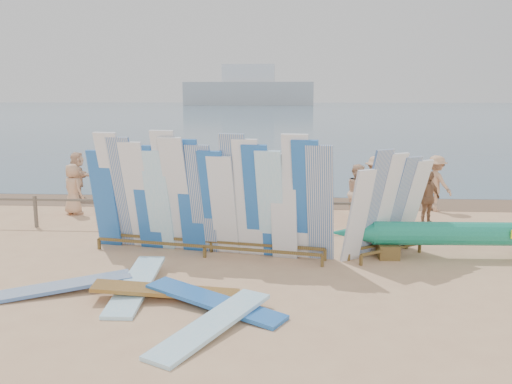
# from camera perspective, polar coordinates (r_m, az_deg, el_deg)

# --- Properties ---
(ground) EXTENTS (160.00, 160.00, 0.00)m
(ground) POSITION_cam_1_polar(r_m,az_deg,el_deg) (12.52, -11.35, -7.24)
(ground) COLOR tan
(ground) RESTS_ON ground
(ocean) EXTENTS (320.00, 240.00, 0.02)m
(ocean) POSITION_cam_1_polar(r_m,az_deg,el_deg) (139.61, 2.47, 8.68)
(ocean) COLOR #415E75
(ocean) RESTS_ON ground
(wet_sand_strip) EXTENTS (40.00, 2.60, 0.01)m
(wet_sand_strip) POSITION_cam_1_polar(r_m,az_deg,el_deg) (19.35, -5.85, -0.90)
(wet_sand_strip) COLOR brown
(wet_sand_strip) RESTS_ON ground
(distant_ship) EXTENTS (45.00, 8.00, 14.00)m
(distant_ship) POSITION_cam_1_polar(r_m,az_deg,el_deg) (192.13, -0.80, 10.68)
(distant_ship) COLOR #999EA3
(distant_ship) RESTS_ON ocean
(fence) EXTENTS (12.08, 0.08, 0.90)m
(fence) POSITION_cam_1_polar(r_m,az_deg,el_deg) (15.19, -8.52, -1.61)
(fence) COLOR #655B4D
(fence) RESTS_ON ground
(main_surfboard_rack) EXTENTS (5.88, 1.87, 2.93)m
(main_surfboard_rack) POSITION_cam_1_polar(r_m,az_deg,el_deg) (12.55, -5.11, -0.81)
(main_surfboard_rack) COLOR brown
(main_surfboard_rack) RESTS_ON ground
(side_surfboard_rack) EXTENTS (2.17, 1.81, 2.55)m
(side_surfboard_rack) POSITION_cam_1_polar(r_m,az_deg,el_deg) (12.75, 13.61, -1.66)
(side_surfboard_rack) COLOR brown
(side_surfboard_rack) RESTS_ON ground
(outrigger_canoe) EXTENTS (6.06, 0.71, 0.86)m
(outrigger_canoe) POSITION_cam_1_polar(r_m,az_deg,el_deg) (13.25, 20.79, -4.27)
(outrigger_canoe) COLOR brown
(outrigger_canoe) RESTS_ON ground
(vendor_table) EXTENTS (0.95, 0.69, 1.24)m
(vendor_table) POSITION_cam_1_polar(r_m,az_deg,el_deg) (13.20, -1.43, -4.26)
(vendor_table) COLOR brown
(vendor_table) RESTS_ON ground
(flat_board_d) EXTENTS (2.65, 1.74, 0.27)m
(flat_board_d) POSITION_cam_1_polar(r_m,az_deg,el_deg) (9.77, -4.41, -12.14)
(flat_board_d) COLOR blue
(flat_board_d) RESTS_ON ground
(flat_board_c) EXTENTS (2.74, 0.82, 0.30)m
(flat_board_c) POSITION_cam_1_polar(r_m,az_deg,el_deg) (10.33, -9.34, -10.99)
(flat_board_c) COLOR olive
(flat_board_c) RESTS_ON ground
(flat_board_b) EXTENTS (1.77, 2.64, 0.23)m
(flat_board_b) POSITION_cam_1_polar(r_m,az_deg,el_deg) (8.94, -4.65, -14.35)
(flat_board_b) COLOR #98D7F3
(flat_board_b) RESTS_ON ground
(flat_board_e) EXTENTS (2.68, 1.67, 0.22)m
(flat_board_e) POSITION_cam_1_polar(r_m,az_deg,el_deg) (11.14, -20.03, -9.89)
(flat_board_e) COLOR silver
(flat_board_e) RESTS_ON ground
(flat_board_a) EXTENTS (0.63, 2.71, 0.29)m
(flat_board_a) POSITION_cam_1_polar(r_m,az_deg,el_deg) (10.76, -12.47, -10.21)
(flat_board_a) COLOR #98D7F3
(flat_board_a) RESTS_ON ground
(beach_chair_left) EXTENTS (0.80, 0.81, 0.95)m
(beach_chair_left) POSITION_cam_1_polar(r_m,az_deg,el_deg) (16.07, -7.06, -2.21)
(beach_chair_left) COLOR red
(beach_chair_left) RESTS_ON ground
(beach_chair_right) EXTENTS (0.79, 0.80, 0.88)m
(beach_chair_right) POSITION_cam_1_polar(r_m,az_deg,el_deg) (15.68, -3.03, -2.53)
(beach_chair_right) COLOR red
(beach_chair_right) RESTS_ON ground
(stroller) EXTENTS (0.57, 0.75, 0.96)m
(stroller) POSITION_cam_1_polar(r_m,az_deg,el_deg) (15.64, -4.76, -2.10)
(stroller) COLOR red
(stroller) RESTS_ON ground
(beachgoer_7) EXTENTS (0.60, 0.64, 1.57)m
(beachgoer_7) POSITION_cam_1_polar(r_m,az_deg,el_deg) (17.66, 5.26, 0.63)
(beachgoer_7) COLOR #8C6042
(beachgoer_7) RESTS_ON ground
(beachgoer_10) EXTENTS (0.99, 0.84, 1.58)m
(beachgoer_10) POSITION_cam_1_polar(r_m,az_deg,el_deg) (16.24, 17.61, -0.65)
(beachgoer_10) COLOR #8C6042
(beachgoer_10) RESTS_ON ground
(beachgoer_8) EXTENTS (0.51, 0.87, 1.69)m
(beachgoer_8) POSITION_cam_1_polar(r_m,az_deg,el_deg) (16.39, 10.69, -0.04)
(beachgoer_8) COLOR beige
(beachgoer_8) RESTS_ON ground
(beachgoer_11) EXTENTS (1.35, 1.57, 1.70)m
(beachgoer_11) POSITION_cam_1_polar(r_m,az_deg,el_deg) (20.50, -18.25, 1.67)
(beachgoer_11) COLOR beige
(beachgoer_11) RESTS_ON ground
(beachgoer_9) EXTENTS (1.25, 0.67, 1.84)m
(beachgoer_9) POSITION_cam_1_polar(r_m,az_deg,el_deg) (17.26, 12.44, 0.67)
(beachgoer_9) COLOR tan
(beachgoer_9) RESTS_ON ground
(beachgoer_extra_0) EXTENTS (1.09, 1.21, 1.80)m
(beachgoer_extra_0) POSITION_cam_1_polar(r_m,az_deg,el_deg) (18.37, 18.38, 0.88)
(beachgoer_extra_0) COLOR tan
(beachgoer_extra_0) RESTS_ON ground
(beachgoer_4) EXTENTS (0.57, 1.04, 1.68)m
(beachgoer_4) POSITION_cam_1_polar(r_m,az_deg,el_deg) (16.77, -3.35, 0.34)
(beachgoer_4) COLOR #8C6042
(beachgoer_4) RESTS_ON ground
(beachgoer_0) EXTENTS (0.85, 0.75, 1.59)m
(beachgoer_0) POSITION_cam_1_polar(r_m,az_deg,el_deg) (17.88, -18.70, 0.28)
(beachgoer_0) COLOR tan
(beachgoer_0) RESTS_ON ground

